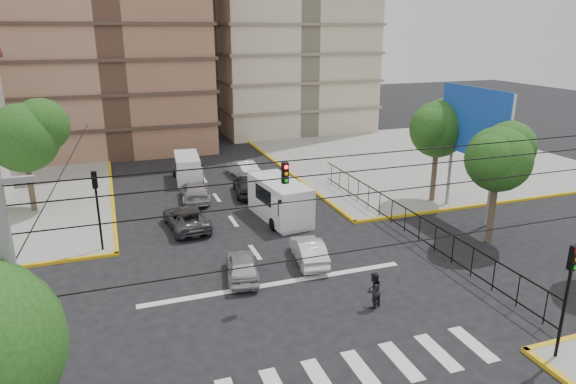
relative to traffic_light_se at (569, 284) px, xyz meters
name	(u,v)px	position (x,y,z in m)	size (l,w,h in m)	color
ground	(285,295)	(-7.80, 7.80, -3.11)	(160.00, 160.00, 0.00)	black
sidewalk_ne	(417,158)	(12.20, 27.80, -3.04)	(26.00, 26.00, 0.15)	gray
crosswalk_stripes	(341,375)	(-7.80, 1.80, -3.11)	(12.00, 2.40, 0.01)	silver
stop_line	(277,283)	(-7.80, 9.00, -3.11)	(13.00, 0.40, 0.01)	silver
park_fence	(404,234)	(1.20, 12.30, -3.11)	(0.10, 22.50, 1.66)	black
billboard	(474,124)	(6.65, 13.80, 2.89)	(0.36, 6.20, 8.10)	slate
tree_park_a	(500,156)	(5.28, 9.81, 1.90)	(4.41, 3.60, 6.83)	#473828
tree_park_c	(439,127)	(6.29, 16.81, 2.22)	(4.65, 3.80, 7.25)	#473828
tree_tudor	(24,134)	(-19.70, 23.81, 2.11)	(5.39, 4.40, 7.43)	#473828
traffic_light_se	(569,284)	(0.00, 0.00, 0.00)	(0.28, 0.22, 4.40)	black
traffic_light_nw	(97,198)	(-15.60, 15.60, 0.00)	(0.28, 0.22, 4.40)	black
traffic_light_hanging	(302,184)	(-7.80, 5.76, 2.79)	(18.00, 9.12, 0.92)	black
utility_pole_sw	(27,364)	(-16.80, -1.20, 1.65)	(1.40, 0.28, 9.00)	slate
van_right_lane	(281,202)	(-4.86, 17.00, -1.90)	(2.78, 5.76, 2.50)	silver
van_left_lane	(188,169)	(-9.05, 27.57, -2.11)	(2.20, 4.73, 2.07)	silver
car_silver_front_left	(242,265)	(-9.21, 10.18, -2.47)	(1.51, 3.74, 1.28)	silver
car_white_front_right	(309,251)	(-5.50, 10.71, -2.48)	(1.34, 3.86, 1.27)	white
car_grey_mid_left	(186,218)	(-10.75, 17.59, -2.46)	(2.16, 4.68, 1.30)	#4F5256
car_silver_rear_left	(195,191)	(-9.33, 22.76, -2.44)	(1.89, 4.65, 1.35)	silver
car_darkgrey_mid_right	(247,185)	(-5.54, 22.74, -2.36)	(1.79, 4.44, 1.51)	#252527
car_white_rear_right	(243,168)	(-4.60, 27.54, -2.43)	(1.44, 4.14, 1.36)	white
pedestrian_crosswalk	(373,290)	(-4.54, 5.56, -2.29)	(0.80, 0.62, 1.64)	black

